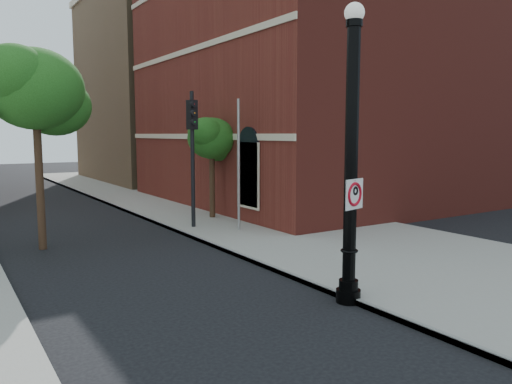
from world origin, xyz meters
TOP-DOWN VIEW (x-y plane):
  - ground at (0.00, 0.00)m, footprint 120.00×120.00m
  - sidewalk_right at (6.00, 10.00)m, footprint 8.00×60.00m
  - curb_edge at (2.05, 10.00)m, footprint 0.10×60.00m
  - brick_wall_building at (16.00, 14.00)m, footprint 22.30×16.30m
  - bg_building_tan_b at (16.00, 30.00)m, footprint 22.00×14.00m
  - lamppost at (2.02, 0.19)m, footprint 0.53×0.53m
  - no_parking_sign at (1.98, 0.04)m, footprint 0.62×0.19m
  - traffic_signal_right at (2.79, 9.46)m, footprint 0.37×0.45m
  - utility_pole at (3.94, 8.04)m, footprint 0.10×0.10m
  - street_tree_a at (-2.58, 9.16)m, footprint 3.45×3.12m
  - street_tree_c at (4.45, 11.06)m, footprint 2.38×2.15m

SIDE VIEW (x-z plane):
  - ground at x=0.00m, z-range 0.00..0.00m
  - sidewalk_right at x=6.00m, z-range 0.00..0.12m
  - curb_edge at x=2.05m, z-range 0.00..0.14m
  - no_parking_sign at x=1.98m, z-range 2.06..2.69m
  - utility_pole at x=3.94m, z-range 0.00..4.87m
  - lamppost at x=2.02m, z-range -0.24..6.02m
  - street_tree_c at x=4.45m, z-range 1.23..5.53m
  - traffic_signal_right at x=2.79m, z-range 0.90..6.08m
  - street_tree_a at x=-2.58m, z-range 1.80..8.02m
  - brick_wall_building at x=16.00m, z-range 0.01..12.51m
  - bg_building_tan_b at x=16.00m, z-range 0.00..14.00m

